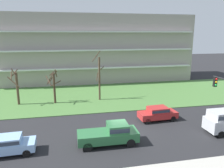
# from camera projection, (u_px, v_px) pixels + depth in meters

# --- Properties ---
(ground) EXTENTS (160.00, 160.00, 0.00)m
(ground) POSITION_uv_depth(u_px,v_px,m) (123.00, 133.00, 22.19)
(ground) COLOR #232326
(grass_lawn_strip) EXTENTS (80.00, 16.00, 0.08)m
(grass_lawn_strip) POSITION_uv_depth(u_px,v_px,m) (101.00, 95.00, 35.56)
(grass_lawn_strip) COLOR #477238
(grass_lawn_strip) RESTS_ON ground
(apartment_building) EXTENTS (41.02, 11.67, 13.55)m
(apartment_building) POSITION_uv_depth(u_px,v_px,m) (91.00, 48.00, 46.83)
(apartment_building) COLOR #9E938C
(apartment_building) RESTS_ON ground
(tree_far_left) EXTENTS (1.61, 1.74, 5.25)m
(tree_far_left) POSITION_uv_depth(u_px,v_px,m) (17.00, 86.00, 30.32)
(tree_far_left) COLOR #4C3828
(tree_far_left) RESTS_ON ground
(tree_left) EXTENTS (2.12, 2.13, 5.01)m
(tree_left) POSITION_uv_depth(u_px,v_px,m) (54.00, 85.00, 31.12)
(tree_left) COLOR #423023
(tree_left) RESTS_ON ground
(tree_center) EXTENTS (1.78, 1.31, 7.34)m
(tree_center) POSITION_uv_depth(u_px,v_px,m) (99.00, 77.00, 32.52)
(tree_center) COLOR #4C3828
(tree_center) RESTS_ON ground
(sedan_red_near_left) EXTENTS (4.49, 2.03, 1.57)m
(sedan_red_near_left) POSITION_uv_depth(u_px,v_px,m) (158.00, 113.00, 25.32)
(sedan_red_near_left) COLOR #B22828
(sedan_red_near_left) RESTS_ON ground
(pickup_green_center_left) EXTENTS (5.42, 2.04, 1.95)m
(pickup_green_center_left) POSITION_uv_depth(u_px,v_px,m) (110.00, 134.00, 19.74)
(pickup_green_center_left) COLOR #2D6B3D
(pickup_green_center_left) RESTS_ON ground
(sedan_blue_near_right) EXTENTS (4.48, 1.99, 1.57)m
(sedan_blue_near_right) POSITION_uv_depth(u_px,v_px,m) (7.00, 145.00, 18.09)
(sedan_blue_near_right) COLOR #8CB2E0
(sedan_blue_near_right) RESTS_ON ground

